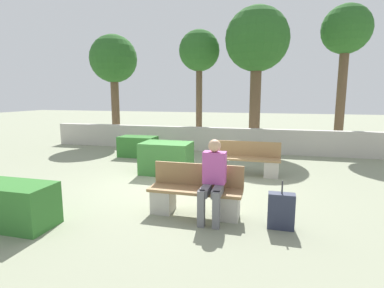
% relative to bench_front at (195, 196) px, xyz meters
% --- Properties ---
extents(ground_plane, '(60.00, 60.00, 0.00)m').
position_rel_bench_front_xyz_m(ground_plane, '(-0.87, 1.56, -0.32)').
color(ground_plane, gray).
extents(perimeter_wall, '(13.22, 0.30, 0.88)m').
position_rel_bench_front_xyz_m(perimeter_wall, '(-0.87, 6.10, 0.12)').
color(perimeter_wall, '#B7B2A8').
rests_on(perimeter_wall, ground_plane).
extents(bench_front, '(1.63, 0.48, 0.86)m').
position_rel_bench_front_xyz_m(bench_front, '(0.00, 0.00, 0.00)').
color(bench_front, '#937047').
rests_on(bench_front, ground_plane).
extents(bench_left_side, '(1.80, 0.48, 0.86)m').
position_rel_bench_front_xyz_m(bench_left_side, '(0.61, 2.90, 0.01)').
color(bench_left_side, '#937047').
rests_on(bench_left_side, ground_plane).
extents(person_seated_man, '(0.38, 0.64, 1.34)m').
position_rel_bench_front_xyz_m(person_seated_man, '(0.33, -0.14, 0.42)').
color(person_seated_man, slate).
rests_on(person_seated_man, ground_plane).
extents(hedge_block_near_left, '(1.25, 0.70, 0.69)m').
position_rel_bench_front_xyz_m(hedge_block_near_left, '(-3.14, 4.38, 0.02)').
color(hedge_block_near_left, '#33702D').
rests_on(hedge_block_near_left, ground_plane).
extents(hedge_block_mid_left, '(1.30, 0.87, 0.84)m').
position_rel_bench_front_xyz_m(hedge_block_mid_left, '(-1.44, 2.51, 0.09)').
color(hedge_block_mid_left, '#3D7A38').
rests_on(hedge_block_mid_left, ground_plane).
extents(suitcase, '(0.41, 0.19, 0.77)m').
position_rel_bench_front_xyz_m(suitcase, '(1.44, -0.22, -0.04)').
color(suitcase, '#282D42').
rests_on(suitcase, ground_plane).
extents(tree_leftmost, '(2.07, 2.07, 4.70)m').
position_rel_bench_front_xyz_m(tree_leftmost, '(-5.61, 7.38, 3.25)').
color(tree_leftmost, brown).
rests_on(tree_leftmost, ground_plane).
extents(tree_center_left, '(1.71, 1.71, 4.79)m').
position_rel_bench_front_xyz_m(tree_center_left, '(-1.83, 7.82, 3.51)').
color(tree_center_left, brown).
rests_on(tree_center_left, ground_plane).
extents(tree_center_right, '(2.44, 2.44, 5.41)m').
position_rel_bench_front_xyz_m(tree_center_right, '(0.57, 7.27, 3.77)').
color(tree_center_right, brown).
rests_on(tree_center_right, ground_plane).
extents(tree_rightmost, '(1.82, 1.82, 5.44)m').
position_rel_bench_front_xyz_m(tree_rightmost, '(3.81, 8.02, 4.02)').
color(tree_rightmost, brown).
rests_on(tree_rightmost, ground_plane).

